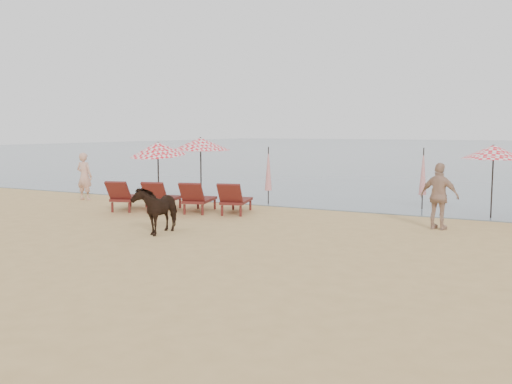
% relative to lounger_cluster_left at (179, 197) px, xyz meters
% --- Properties ---
extents(ground, '(120.00, 120.00, 0.00)m').
position_rel_lounger_cluster_left_xyz_m(ground, '(4.03, -7.31, -0.49)').
color(ground, tan).
rests_on(ground, ground).
extents(sea, '(160.00, 140.00, 0.06)m').
position_rel_lounger_cluster_left_xyz_m(sea, '(4.03, 72.69, -0.49)').
color(sea, '#51606B').
rests_on(sea, ground).
extents(lounger_cluster_left, '(4.81, 3.03, 0.71)m').
position_rel_lounger_cluster_left_xyz_m(lounger_cluster_left, '(0.00, 0.00, 0.00)').
color(lounger_cluster_left, '#5D1A16').
rests_on(lounger_cluster_left, ground).
extents(umbrella_open_left_a, '(2.14, 2.14, 2.43)m').
position_rel_lounger_cluster_left_xyz_m(umbrella_open_left_a, '(-0.50, 2.06, 1.69)').
color(umbrella_open_left_a, black).
rests_on(umbrella_open_left_a, ground).
extents(umbrella_open_left_b, '(1.87, 1.90, 2.38)m').
position_rel_lounger_cluster_left_xyz_m(umbrella_open_left_b, '(-1.00, 0.21, 1.57)').
color(umbrella_open_left_b, black).
rests_on(umbrella_open_left_b, ground).
extents(umbrella_open_right, '(1.85, 1.85, 2.26)m').
position_rel_lounger_cluster_left_xyz_m(umbrella_open_right, '(9.19, 3.29, 1.54)').
color(umbrella_open_right, black).
rests_on(umbrella_open_right, ground).
extents(umbrella_closed_left, '(0.25, 0.25, 2.09)m').
position_rel_lounger_cluster_left_xyz_m(umbrella_closed_left, '(1.69, 3.15, 0.79)').
color(umbrella_closed_left, black).
rests_on(umbrella_closed_left, ground).
extents(umbrella_closed_right, '(0.26, 0.26, 2.10)m').
position_rel_lounger_cluster_left_xyz_m(umbrella_closed_right, '(6.93, 4.28, 0.80)').
color(umbrella_closed_right, black).
rests_on(umbrella_closed_right, ground).
extents(cow, '(0.86, 1.57, 1.26)m').
position_rel_lounger_cluster_left_xyz_m(cow, '(1.64, -3.34, 0.14)').
color(cow, black).
rests_on(cow, ground).
extents(beachgoer_left, '(0.70, 0.49, 1.83)m').
position_rel_lounger_cluster_left_xyz_m(beachgoer_left, '(-5.22, 1.10, 0.42)').
color(beachgoer_left, tan).
rests_on(beachgoer_left, ground).
extents(beachgoer_right_b, '(1.13, 0.67, 1.81)m').
position_rel_lounger_cluster_left_xyz_m(beachgoer_right_b, '(8.11, 0.61, 0.42)').
color(beachgoer_right_b, tan).
rests_on(beachgoer_right_b, ground).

